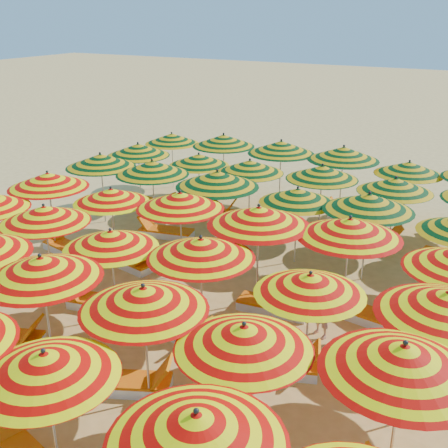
% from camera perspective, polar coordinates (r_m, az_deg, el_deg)
% --- Properties ---
extents(ground, '(120.00, 120.00, 0.00)m').
position_cam_1_polar(ground, '(14.73, -0.94, -6.43)').
color(ground, '#E8B867').
rests_on(ground, ground).
extents(umbrella_3, '(2.27, 2.27, 2.30)m').
position_cam_1_polar(umbrella_3, '(8.69, -17.72, -13.49)').
color(umbrella_3, silver).
rests_on(umbrella_3, ground).
extents(umbrella_4, '(2.61, 2.61, 2.41)m').
position_cam_1_polar(umbrella_4, '(7.14, -2.81, -20.00)').
color(umbrella_4, silver).
rests_on(umbrella_4, ground).
extents(umbrella_8, '(2.67, 2.67, 2.48)m').
position_cam_1_polar(umbrella_8, '(11.28, -18.08, -4.25)').
color(umbrella_8, silver).
rests_on(umbrella_8, ground).
extents(umbrella_9, '(2.40, 2.40, 2.42)m').
position_cam_1_polar(umbrella_9, '(9.86, -8.17, -7.50)').
color(umbrella_9, silver).
rests_on(umbrella_9, ground).
extents(umbrella_10, '(2.74, 2.74, 2.35)m').
position_cam_1_polar(umbrella_10, '(8.83, 2.04, -11.44)').
color(umbrella_10, silver).
rests_on(umbrella_10, ground).
extents(umbrella_11, '(2.81, 2.81, 2.52)m').
position_cam_1_polar(umbrella_11, '(8.46, 17.77, -12.92)').
color(umbrella_11, silver).
rests_on(umbrella_11, ground).
extents(umbrella_13, '(2.41, 2.41, 2.37)m').
position_cam_1_polar(umbrella_13, '(14.43, -17.78, 0.94)').
color(umbrella_13, silver).
rests_on(umbrella_13, ground).
extents(umbrella_14, '(2.79, 2.79, 2.27)m').
position_cam_1_polar(umbrella_14, '(12.74, -11.44, -1.54)').
color(umbrella_14, silver).
rests_on(umbrella_14, ground).
extents(umbrella_15, '(2.84, 2.84, 2.44)m').
position_cam_1_polar(umbrella_15, '(11.68, -2.36, -2.48)').
color(umbrella_15, silver).
rests_on(umbrella_15, ground).
extents(umbrella_16, '(2.51, 2.51, 2.26)m').
position_cam_1_polar(umbrella_16, '(10.67, 8.74, -6.04)').
color(umbrella_16, silver).
rests_on(umbrella_16, ground).
extents(umbrella_17, '(3.01, 3.01, 2.54)m').
position_cam_1_polar(umbrella_17, '(10.09, 21.81, -7.52)').
color(umbrella_17, silver).
rests_on(umbrella_17, ground).
extents(umbrella_18, '(2.81, 2.81, 2.46)m').
position_cam_1_polar(umbrella_18, '(17.01, -17.45, 4.26)').
color(umbrella_18, silver).
rests_on(umbrella_18, ground).
extents(umbrella_19, '(2.75, 2.75, 2.23)m').
position_cam_1_polar(umbrella_19, '(15.81, -11.40, 2.84)').
color(umbrella_19, silver).
rests_on(umbrella_19, ground).
extents(umbrella_20, '(2.94, 2.94, 2.44)m').
position_cam_1_polar(umbrella_20, '(14.57, -4.48, 2.39)').
color(umbrella_20, silver).
rests_on(umbrella_20, ground).
extents(umbrella_21, '(2.71, 2.71, 2.58)m').
position_cam_1_polar(umbrella_21, '(13.11, 3.53, 0.80)').
color(umbrella_21, silver).
rests_on(umbrella_21, ground).
extents(umbrella_22, '(2.57, 2.57, 2.52)m').
position_cam_1_polar(umbrella_22, '(12.83, 12.65, -0.39)').
color(umbrella_22, silver).
rests_on(umbrella_22, ground).
extents(umbrella_24, '(2.41, 2.41, 2.43)m').
position_cam_1_polar(umbrella_24, '(18.90, -12.44, 6.30)').
color(umbrella_24, silver).
rests_on(umbrella_24, ground).
extents(umbrella_25, '(2.86, 2.86, 2.44)m').
position_cam_1_polar(umbrella_25, '(17.71, -7.30, 5.67)').
color(umbrella_25, silver).
rests_on(umbrella_25, ground).
extents(umbrella_26, '(3.11, 3.11, 2.55)m').
position_cam_1_polar(umbrella_26, '(16.04, -0.69, 4.59)').
color(umbrella_26, silver).
rests_on(umbrella_26, ground).
extents(umbrella_27, '(2.31, 2.31, 2.27)m').
position_cam_1_polar(umbrella_27, '(15.54, 7.49, 2.87)').
color(umbrella_27, silver).
rests_on(umbrella_27, ground).
extents(umbrella_28, '(2.40, 2.40, 2.48)m').
position_cam_1_polar(umbrella_28, '(14.77, 14.50, 2.15)').
color(umbrella_28, silver).
rests_on(umbrella_28, ground).
extents(umbrella_30, '(2.93, 2.93, 2.38)m').
position_cam_1_polar(umbrella_30, '(20.35, -8.72, 7.47)').
color(umbrella_30, silver).
rests_on(umbrella_30, ground).
extents(umbrella_31, '(2.57, 2.57, 2.21)m').
position_cam_1_polar(umbrella_31, '(19.35, -2.57, 6.53)').
color(umbrella_31, silver).
rests_on(umbrella_31, ground).
extents(umbrella_32, '(2.83, 2.83, 2.33)m').
position_cam_1_polar(umbrella_32, '(18.11, 2.64, 5.84)').
color(umbrella_32, silver).
rests_on(umbrella_32, ground).
extents(umbrella_33, '(2.28, 2.28, 2.38)m').
position_cam_1_polar(umbrella_33, '(17.54, 9.94, 5.18)').
color(umbrella_33, silver).
rests_on(umbrella_33, ground).
extents(umbrella_34, '(2.38, 2.38, 2.32)m').
position_cam_1_polar(umbrella_34, '(16.93, 17.01, 3.79)').
color(umbrella_34, silver).
rests_on(umbrella_34, ground).
extents(umbrella_36, '(2.21, 2.21, 2.26)m').
position_cam_1_polar(umbrella_36, '(22.48, -5.33, 8.64)').
color(umbrella_36, silver).
rests_on(umbrella_36, ground).
extents(umbrella_37, '(2.57, 2.57, 2.47)m').
position_cam_1_polar(umbrella_37, '(21.16, -0.05, 8.47)').
color(umbrella_37, silver).
rests_on(umbrella_37, ground).
extents(umbrella_38, '(2.45, 2.45, 2.51)m').
position_cam_1_polar(umbrella_38, '(20.06, 5.82, 7.76)').
color(umbrella_38, silver).
rests_on(umbrella_38, ground).
extents(umbrella_39, '(2.91, 2.91, 2.56)m').
position_cam_1_polar(umbrella_39, '(19.34, 12.04, 7.01)').
color(umbrella_39, silver).
rests_on(umbrella_39, ground).
extents(umbrella_40, '(2.61, 2.61, 2.31)m').
position_cam_1_polar(umbrella_40, '(18.92, 18.27, 5.41)').
color(umbrella_40, silver).
rests_on(umbrella_40, ground).
extents(lounger_5, '(1.83, 1.13, 0.69)m').
position_cam_1_polar(lounger_5, '(13.21, -21.33, -10.78)').
color(lounger_5, white).
rests_on(lounger_5, ground).
extents(lounger_6, '(1.82, 1.24, 0.69)m').
position_cam_1_polar(lounger_6, '(11.22, -9.64, -15.66)').
color(lounger_6, white).
rests_on(lounger_6, ground).
extents(lounger_8, '(1.83, 1.07, 0.69)m').
position_cam_1_polar(lounger_8, '(15.66, -18.16, -5.20)').
color(lounger_8, white).
rests_on(lounger_8, ground).
extents(lounger_9, '(1.81, 0.91, 0.69)m').
position_cam_1_polar(lounger_9, '(14.00, -12.36, -7.83)').
color(lounger_9, white).
rests_on(lounger_9, ground).
extents(lounger_10, '(1.82, 0.98, 0.69)m').
position_cam_1_polar(lounger_10, '(12.70, -4.67, -10.61)').
color(lounger_10, white).
rests_on(lounger_10, ground).
extents(lounger_11, '(1.83, 1.12, 0.69)m').
position_cam_1_polar(lounger_11, '(11.59, 5.41, -14.09)').
color(lounger_11, white).
rests_on(lounger_11, ground).
extents(lounger_12, '(1.81, 0.92, 0.69)m').
position_cam_1_polar(lounger_12, '(17.29, -15.69, -2.37)').
color(lounger_12, white).
rests_on(lounger_12, ground).
extents(lounger_13, '(1.81, 0.92, 0.69)m').
position_cam_1_polar(lounger_13, '(16.01, -9.59, -3.78)').
color(lounger_13, white).
rests_on(lounger_13, ground).
extents(lounger_14, '(1.78, 0.74, 0.69)m').
position_cam_1_polar(lounger_14, '(13.59, 5.22, -8.32)').
color(lounger_14, white).
rests_on(lounger_14, ground).
extents(lounger_15, '(1.80, 0.84, 0.69)m').
position_cam_1_polar(lounger_15, '(13.62, 14.02, -8.86)').
color(lounger_15, white).
rests_on(lounger_15, ground).
extents(lounger_16, '(1.82, 1.23, 0.69)m').
position_cam_1_polar(lounger_16, '(13.15, 19.16, -10.63)').
color(lounger_16, white).
rests_on(lounger_16, ground).
extents(lounger_17, '(1.81, 0.92, 0.69)m').
position_cam_1_polar(lounger_17, '(17.94, -6.01, -0.79)').
color(lounger_17, white).
rests_on(lounger_17, ground).
extents(lounger_18, '(1.80, 0.82, 0.69)m').
position_cam_1_polar(lounger_18, '(20.55, -7.08, 2.04)').
color(lounger_18, white).
rests_on(lounger_18, ground).
extents(lounger_19, '(1.82, 0.99, 0.69)m').
position_cam_1_polar(lounger_19, '(19.46, -1.23, 1.10)').
color(lounger_19, white).
rests_on(lounger_19, ground).
extents(lounger_20, '(1.83, 1.09, 0.69)m').
position_cam_1_polar(lounger_20, '(18.70, 0.82, 0.26)').
color(lounger_20, white).
rests_on(lounger_20, ground).
extents(lounger_21, '(1.82, 1.24, 0.69)m').
position_cam_1_polar(lounger_21, '(17.78, 14.89, -1.63)').
color(lounger_21, white).
rests_on(lounger_21, ground).
extents(lounger_23, '(1.81, 0.88, 0.69)m').
position_cam_1_polar(lounger_23, '(19.73, 12.90, 0.84)').
color(lounger_23, white).
rests_on(lounger_23, ground).
extents(beachgoer_a, '(0.62, 0.54, 1.43)m').
position_cam_1_polar(beachgoer_a, '(12.53, 9.95, -8.36)').
color(beachgoer_a, tan).
rests_on(beachgoer_a, ground).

